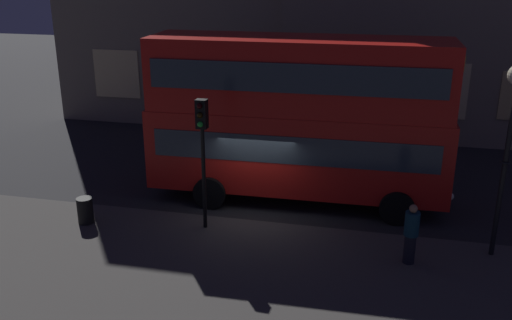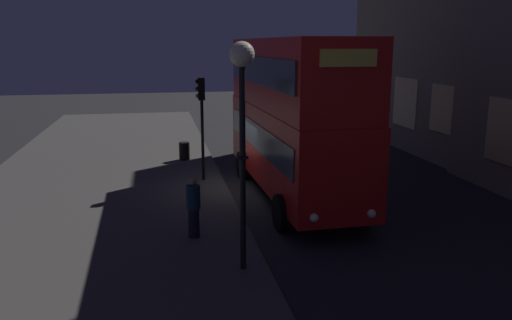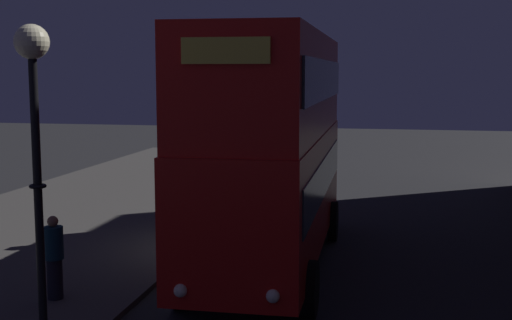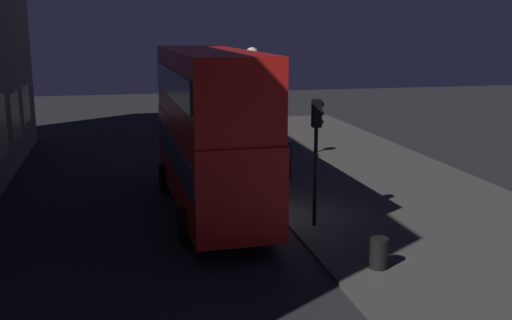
% 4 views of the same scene
% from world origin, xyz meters
% --- Properties ---
extents(ground_plane, '(80.00, 80.00, 0.00)m').
position_xyz_m(ground_plane, '(0.00, 0.00, 0.00)').
color(ground_plane, '#232326').
extents(sidewalk_slab, '(44.00, 9.42, 0.12)m').
position_xyz_m(sidewalk_slab, '(0.00, -5.60, 0.06)').
color(sidewalk_slab, '#423F3D').
rests_on(sidewalk_slab, ground).
extents(double_decker_bus, '(10.04, 3.00, 5.55)m').
position_xyz_m(double_decker_bus, '(1.11, 1.27, 3.09)').
color(double_decker_bus, red).
rests_on(double_decker_bus, ground).
extents(traffic_light_near_kerb, '(0.33, 0.37, 4.00)m').
position_xyz_m(traffic_light_near_kerb, '(-1.22, -1.70, 3.00)').
color(traffic_light_near_kerb, black).
rests_on(traffic_light_near_kerb, sidewalk_slab).
extents(pedestrian, '(0.39, 0.39, 1.70)m').
position_xyz_m(pedestrian, '(4.80, -2.51, 0.99)').
color(pedestrian, black).
rests_on(pedestrian, sidewalk_slab).
extents(litter_bin, '(0.49, 0.49, 0.82)m').
position_xyz_m(litter_bin, '(-4.94, -2.21, 0.53)').
color(litter_bin, black).
rests_on(litter_bin, sidewalk_slab).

